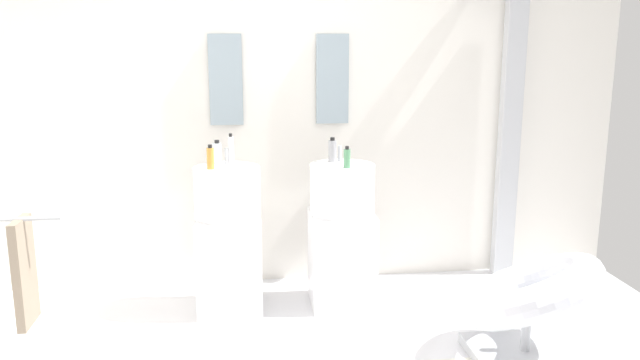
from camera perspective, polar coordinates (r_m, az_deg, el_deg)
The scene contains 13 objects.
rear_partition at distance 4.44m, azimuth -3.64°, elevation 7.38°, with size 4.80×0.10×2.60m, color silver.
pedestal_sink_left at distance 4.07m, azimuth -8.10°, elevation -5.19°, with size 0.41×0.41×1.02m.
pedestal_sink_right at distance 4.11m, azimuth 1.95°, elevation -4.88°, with size 0.41×0.41×1.02m.
vanity_mirror_left at distance 4.36m, azimuth -8.36°, elevation 8.78°, with size 0.22×0.03×0.60m, color #8C9EA8.
vanity_mirror_right at distance 4.40m, azimuth 1.10°, elevation 8.94°, with size 0.22×0.03×0.60m, color #8C9EA8.
shower_column at distance 4.72m, azimuth 16.33°, elevation 4.50°, with size 0.49×0.24×2.05m.
lounge_chair at distance 3.60m, azimuth 17.99°, elevation -10.03°, with size 1.10×1.10×0.65m.
towel_rack at distance 3.25m, azimuth -25.21°, elevation -7.79°, with size 0.37×0.22×0.95m.
soap_bottle_clear at distance 4.06m, azimuth -9.11°, elevation 2.38°, with size 0.05×0.05×0.15m.
soap_bottle_green at distance 3.89m, azimuth 2.41°, elevation 1.96°, with size 0.04×0.04×0.13m.
soap_bottle_amber at distance 3.90m, azimuth -9.70°, elevation 1.95°, with size 0.04×0.04×0.15m.
soap_bottle_grey at distance 4.07m, azimuth 1.11°, elevation 2.61°, with size 0.05×0.05×0.16m.
soap_bottle_white at distance 4.06m, azimuth -7.91°, elevation 2.69°, with size 0.04×0.04×0.19m.
Camera 1 is at (-0.25, -2.77, 1.68)m, focal length 36.07 mm.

